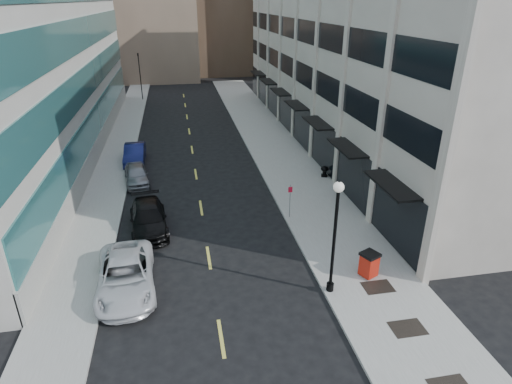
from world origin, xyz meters
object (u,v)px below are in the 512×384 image
object	(u,v)px
car_blue_sedan	(135,154)
trash_bin	(369,264)
car_white_van	(126,276)
car_black_pickup	(148,218)
urn_planter	(325,170)
lamppost	(335,228)
sign_post	(290,196)
traffic_signal	(138,56)
car_silver_sedan	(137,175)

from	to	relation	value
car_blue_sedan	trash_bin	xyz separation A→B (m)	(12.31, -18.86, 0.09)
car_white_van	car_blue_sedan	xyz separation A→B (m)	(-0.80, 17.62, -0.03)
car_black_pickup	car_blue_sedan	xyz separation A→B (m)	(-1.60, 11.94, 0.01)
car_white_van	car_blue_sedan	bearing A→B (deg)	88.80
trash_bin	urn_planter	world-z (taller)	trash_bin
car_white_van	car_black_pickup	world-z (taller)	car_white_van
lamppost	sign_post	world-z (taller)	lamppost
trash_bin	sign_post	bearing A→B (deg)	83.34
trash_bin	traffic_signal	bearing A→B (deg)	81.78
traffic_signal	car_silver_sedan	distance (m)	29.52
car_black_pickup	sign_post	world-z (taller)	sign_post
traffic_signal	car_silver_sedan	world-z (taller)	traffic_signal
traffic_signal	urn_planter	world-z (taller)	traffic_signal
car_white_van	lamppost	bearing A→B (deg)	-15.96
car_blue_sedan	trash_bin	distance (m)	22.53
car_silver_sedan	car_blue_sedan	distance (m)	4.70
car_white_van	urn_planter	size ratio (longest dim) A/B	6.70
trash_bin	car_white_van	bearing A→B (deg)	148.85
trash_bin	car_black_pickup	bearing A→B (deg)	122.14
car_blue_sedan	lamppost	distance (m)	22.23
car_white_van	car_silver_sedan	size ratio (longest dim) A/B	1.36
car_black_pickup	urn_planter	distance (m)	14.02
car_white_van	car_black_pickup	distance (m)	5.74
traffic_signal	car_blue_sedan	world-z (taller)	traffic_signal
car_white_van	trash_bin	bearing A→B (deg)	-10.01
car_white_van	urn_planter	xyz separation A→B (m)	(13.60, 11.39, -0.12)
trash_bin	lamppost	size ratio (longest dim) A/B	0.23
car_blue_sedan	trash_bin	bearing A→B (deg)	-56.91
car_blue_sedan	lamppost	xyz separation A→B (m)	(10.10, -19.62, 2.69)
traffic_signal	lamppost	bearing A→B (deg)	-76.21
car_white_van	car_blue_sedan	world-z (taller)	car_white_van
car_blue_sedan	sign_post	distance (m)	15.85
sign_post	car_silver_sedan	bearing A→B (deg)	140.37
traffic_signal	urn_planter	bearing A→B (deg)	-63.74
car_silver_sedan	urn_planter	bearing A→B (deg)	-14.30
car_silver_sedan	car_blue_sedan	xyz separation A→B (m)	(-0.44, 4.68, 0.05)
lamppost	trash_bin	bearing A→B (deg)	18.80
car_blue_sedan	car_silver_sedan	bearing A→B (deg)	-84.63
car_silver_sedan	sign_post	distance (m)	12.26
car_black_pickup	lamppost	world-z (taller)	lamppost
traffic_signal	car_silver_sedan	xyz separation A→B (m)	(1.14, -29.06, -5.02)
traffic_signal	sign_post	xyz separation A→B (m)	(10.80, -36.57, -4.15)
car_white_van	urn_planter	world-z (taller)	car_white_van
traffic_signal	trash_bin	distance (m)	45.42
traffic_signal	car_blue_sedan	size ratio (longest dim) A/B	1.53
urn_planter	car_blue_sedan	bearing A→B (deg)	156.63
car_white_van	lamppost	size ratio (longest dim) A/B	1.00
car_blue_sedan	traffic_signal	bearing A→B (deg)	91.62
car_white_van	car_blue_sedan	distance (m)	17.64
car_white_van	car_silver_sedan	bearing A→B (deg)	87.79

